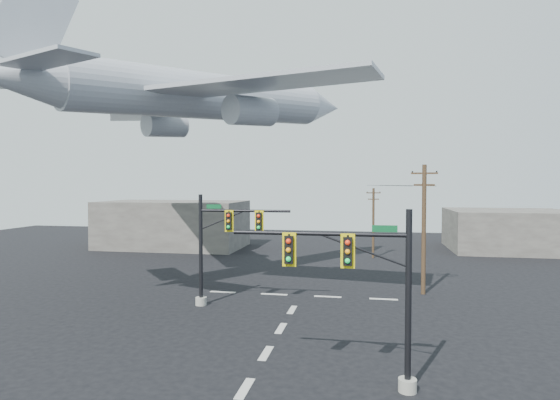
% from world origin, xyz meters
% --- Properties ---
extents(ground, '(120.00, 120.00, 0.00)m').
position_xyz_m(ground, '(0.00, 0.00, 0.00)').
color(ground, black).
rests_on(ground, ground).
extents(lane_markings, '(14.00, 21.20, 0.01)m').
position_xyz_m(lane_markings, '(0.00, 5.33, 0.01)').
color(lane_markings, beige).
rests_on(lane_markings, ground).
extents(signal_mast_near, '(7.50, 0.80, 7.28)m').
position_xyz_m(signal_mast_near, '(4.87, -3.12, 3.93)').
color(signal_mast_near, gray).
rests_on(signal_mast_near, ground).
extents(signal_mast_far, '(6.54, 0.83, 7.55)m').
position_xyz_m(signal_mast_far, '(-4.99, 8.00, 4.02)').
color(signal_mast_far, gray).
rests_on(signal_mast_far, ground).
extents(utility_pole_a, '(1.93, 0.48, 9.70)m').
position_xyz_m(utility_pole_a, '(8.97, 14.18, 5.07)').
color(utility_pole_a, '#4C3720').
rests_on(utility_pole_a, ground).
extents(utility_pole_b, '(1.58, 0.26, 7.79)m').
position_xyz_m(utility_pole_b, '(5.47, 30.88, 4.07)').
color(utility_pole_b, '#4C3720').
rests_on(utility_pole_b, ground).
extents(power_lines, '(5.10, 16.71, 0.03)m').
position_xyz_m(power_lines, '(7.22, 22.53, 8.11)').
color(power_lines, black).
extents(airliner, '(26.90, 29.77, 8.96)m').
position_xyz_m(airliner, '(-7.65, 13.42, 15.10)').
color(airliner, '#A7ADB3').
extents(building_left, '(18.00, 10.00, 6.00)m').
position_xyz_m(building_left, '(-20.00, 35.00, 3.00)').
color(building_left, slate).
rests_on(building_left, ground).
extents(building_right, '(14.00, 12.00, 5.00)m').
position_xyz_m(building_right, '(22.00, 40.00, 2.50)').
color(building_right, slate).
rests_on(building_right, ground).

